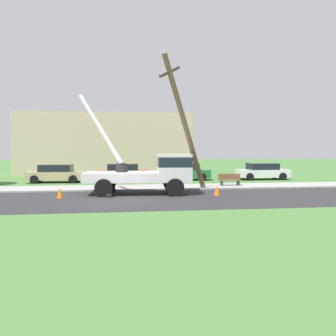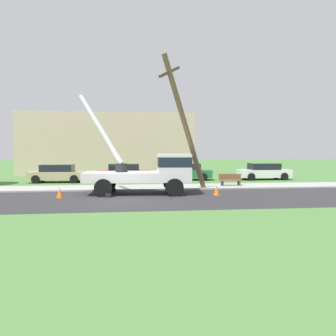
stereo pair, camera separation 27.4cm
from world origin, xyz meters
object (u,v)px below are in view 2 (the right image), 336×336
(leaning_utility_pole, at_px, (185,124))
(parked_sedan_green, at_px, (185,172))
(utility_truck, at_px, (152,170))
(parked_sedan_red, at_px, (124,172))
(parked_sedan_white, at_px, (264,171))
(traffic_cone_behind, at_px, (60,193))
(parked_sedan_tan, at_px, (57,173))
(park_bench, at_px, (230,180))
(traffic_cone_ahead, at_px, (217,190))

(leaning_utility_pole, height_order, parked_sedan_green, leaning_utility_pole)
(utility_truck, height_order, parked_sedan_red, utility_truck)
(parked_sedan_red, relative_size, parked_sedan_white, 0.99)
(traffic_cone_behind, xyz_separation_m, parked_sedan_red, (3.48, 10.12, 0.43))
(leaning_utility_pole, xyz_separation_m, parked_sedan_red, (-3.72, 8.14, -3.50))
(utility_truck, xyz_separation_m, parked_sedan_tan, (-6.85, 8.25, -0.70))
(parked_sedan_tan, bearing_deg, park_bench, -21.62)
(traffic_cone_ahead, distance_m, parked_sedan_green, 10.23)
(traffic_cone_behind, bearing_deg, traffic_cone_ahead, 0.24)
(utility_truck, relative_size, leaning_utility_pole, 0.82)
(traffic_cone_ahead, height_order, parked_sedan_tan, parked_sedan_tan)
(parked_sedan_tan, bearing_deg, traffic_cone_behind, -79.46)
(leaning_utility_pole, xyz_separation_m, parked_sedan_green, (1.51, 8.28, -3.50))
(utility_truck, distance_m, park_bench, 6.70)
(utility_truck, height_order, traffic_cone_behind, utility_truck)
(parked_sedan_tan, height_order, parked_sedan_white, same)
(parked_sedan_green, bearing_deg, parked_sedan_tan, -175.43)
(parked_sedan_white, xyz_separation_m, park_bench, (-4.66, -5.38, -0.25))
(traffic_cone_behind, distance_m, parked_sedan_tan, 9.59)
(traffic_cone_ahead, bearing_deg, utility_truck, 162.69)
(traffic_cone_ahead, height_order, park_bench, park_bench)
(traffic_cone_ahead, xyz_separation_m, parked_sedan_red, (-5.25, 10.08, 0.43))
(traffic_cone_behind, distance_m, parked_sedan_green, 13.47)
(leaning_utility_pole, height_order, parked_sedan_white, leaning_utility_pole)
(traffic_cone_ahead, bearing_deg, parked_sedan_white, 55.03)
(parked_sedan_tan, height_order, parked_sedan_green, same)
(parked_sedan_white, height_order, park_bench, parked_sedan_white)
(parked_sedan_red, xyz_separation_m, park_bench, (7.41, -5.71, -0.25))
(parked_sedan_red, height_order, parked_sedan_white, same)
(parked_sedan_tan, bearing_deg, traffic_cone_ahead, -41.82)
(park_bench, bearing_deg, parked_sedan_white, 49.09)
(leaning_utility_pole, xyz_separation_m, park_bench, (3.69, 2.43, -3.74))
(utility_truck, bearing_deg, traffic_cone_ahead, -17.31)
(parked_sedan_red, xyz_separation_m, parked_sedan_green, (5.23, 0.14, 0.00))
(traffic_cone_behind, bearing_deg, parked_sedan_white, 32.18)
(traffic_cone_behind, height_order, parked_sedan_red, parked_sedan_red)
(traffic_cone_behind, height_order, parked_sedan_white, parked_sedan_white)
(traffic_cone_ahead, xyz_separation_m, parked_sedan_green, (-0.02, 10.22, 0.43))
(parked_sedan_white, bearing_deg, parked_sedan_green, 176.03)
(parked_sedan_tan, distance_m, parked_sedan_green, 10.50)
(traffic_cone_ahead, relative_size, traffic_cone_behind, 1.00)
(leaning_utility_pole, height_order, traffic_cone_ahead, leaning_utility_pole)
(utility_truck, relative_size, traffic_cone_ahead, 12.05)
(traffic_cone_ahead, xyz_separation_m, traffic_cone_behind, (-8.73, -0.04, 0.00))
(parked_sedan_tan, relative_size, parked_sedan_white, 1.01)
(traffic_cone_ahead, xyz_separation_m, parked_sedan_white, (6.82, 9.75, 0.43))
(leaning_utility_pole, relative_size, parked_sedan_tan, 1.84)
(leaning_utility_pole, xyz_separation_m, traffic_cone_behind, (-7.21, -1.98, -3.93))
(parked_sedan_green, bearing_deg, traffic_cone_ahead, -89.89)
(parked_sedan_tan, bearing_deg, leaning_utility_pole, -39.72)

